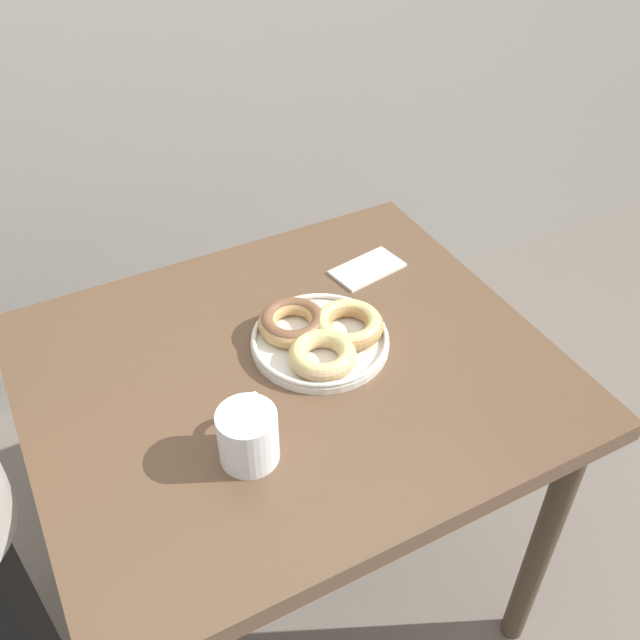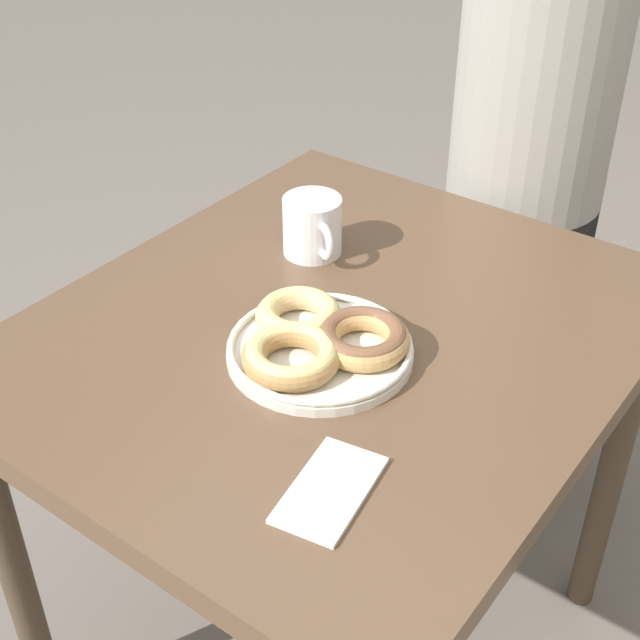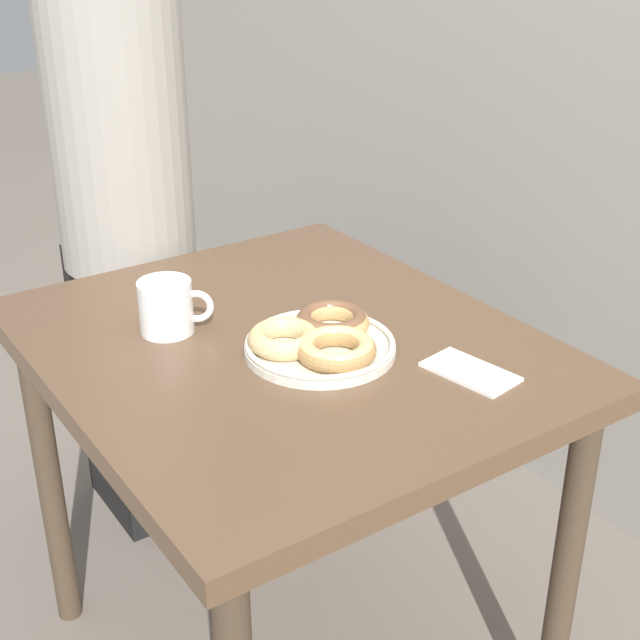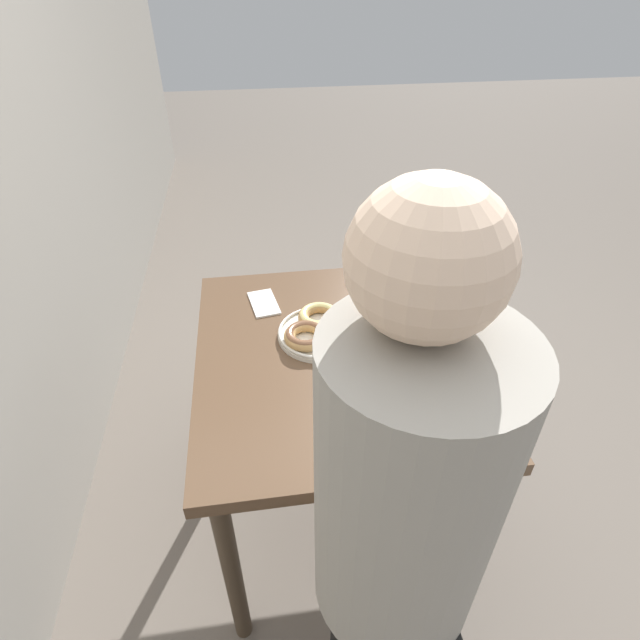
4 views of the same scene
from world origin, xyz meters
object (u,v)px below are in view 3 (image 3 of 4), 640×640
Objects in this scene: donut_plate at (319,339)px; napkin at (470,372)px; person_figure at (125,223)px; coffee_mug at (167,306)px; dining_table at (285,388)px.

napkin is at bearing 39.56° from donut_plate.
person_figure is at bearing -177.08° from donut_plate.
coffee_mug is 0.53m from napkin.
napkin is (0.41, 0.33, -0.05)m from coffee_mug.
dining_table is 0.61× the size of person_figure.
napkin is (0.27, 0.18, 0.10)m from dining_table.
person_figure reaches higher than napkin.
donut_plate is 2.17× the size of coffee_mug.
dining_table is at bearing -145.68° from napkin.
person_figure is (-0.65, -0.01, 0.12)m from dining_table.
napkin is at bearing 12.12° from person_figure.
coffee_mug reaches higher than napkin.
dining_table is at bearing 46.61° from coffee_mug.
person_figure reaches higher than coffee_mug.
dining_table is 0.66m from person_figure.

